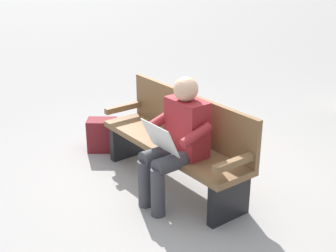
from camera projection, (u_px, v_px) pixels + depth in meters
name	position (u px, v px, depth m)	size (l,w,h in m)	color
ground_plane	(172.00, 183.00, 4.64)	(40.00, 40.00, 0.00)	gray
bench_near	(178.00, 140.00, 4.51)	(1.82, 0.54, 0.90)	brown
person_seated	(177.00, 138.00, 4.11)	(0.58, 0.58, 1.18)	maroon
backpack	(102.00, 135.00, 5.33)	(0.38, 0.40, 0.38)	maroon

